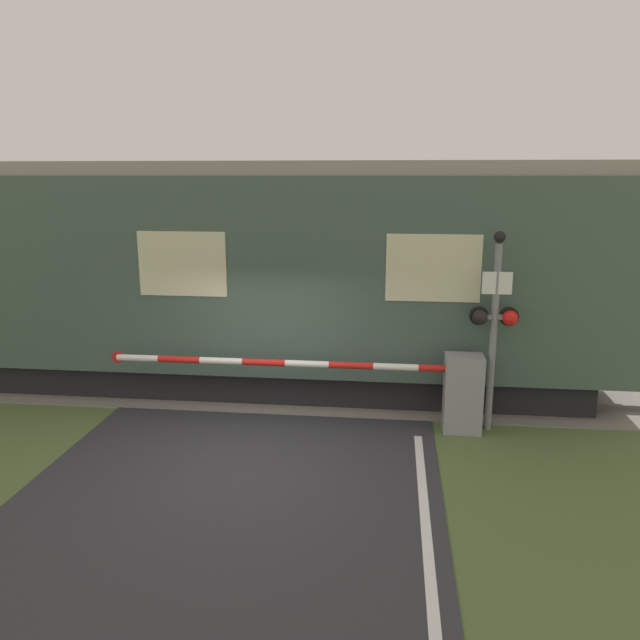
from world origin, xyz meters
TOP-DOWN VIEW (x-y plane):
  - ground_plane at (0.00, 0.00)m, footprint 80.00×80.00m
  - track_bed at (0.00, 3.25)m, footprint 36.00×3.20m
  - train at (-1.52, 3.25)m, footprint 15.25×2.79m
  - crossing_barrier at (2.70, 1.35)m, footprint 6.14×0.44m
  - signal_post at (3.63, 1.48)m, footprint 0.76×0.26m

SIDE VIEW (x-z plane):
  - ground_plane at x=0.00m, z-range 0.00..0.00m
  - track_bed at x=0.00m, z-range -0.04..0.09m
  - crossing_barrier at x=2.70m, z-range 0.07..1.34m
  - signal_post at x=3.63m, z-range 0.22..3.43m
  - train at x=-1.52m, z-range 0.05..4.31m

